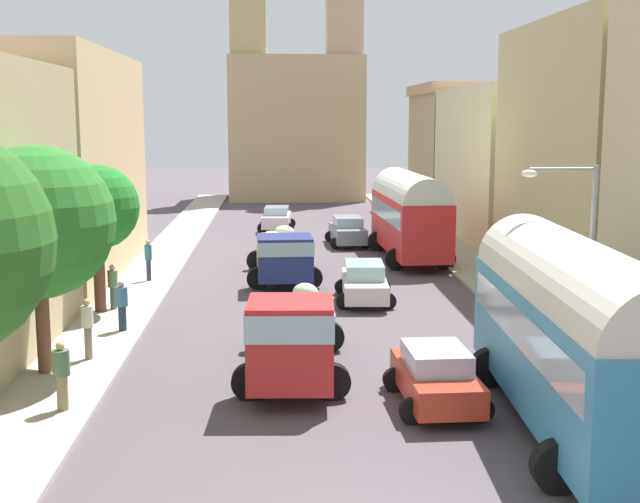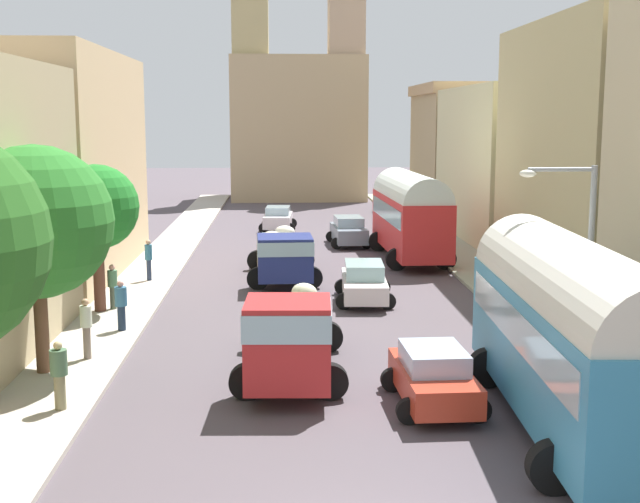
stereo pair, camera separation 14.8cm
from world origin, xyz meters
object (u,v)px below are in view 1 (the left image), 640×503
parked_bus_0 (575,326)px  pedestrian_4 (122,304)px  pedestrian_2 (148,258)px  streetlamp_near (580,249)px  pedestrian_3 (88,327)px  car_2 (436,376)px  cargo_truck_1 (283,255)px  car_3 (364,282)px  car_0 (278,251)px  parked_bus_1 (409,211)px  pedestrian_1 (113,285)px  pedestrian_0 (62,374)px  cargo_truck_0 (292,336)px  car_4 (348,231)px  car_1 (277,218)px

parked_bus_0 → pedestrian_4: bearing=142.0°
pedestrian_2 → streetlamp_near: bearing=-45.4°
pedestrian_2 → pedestrian_3: bearing=-89.9°
car_2 → pedestrian_4: size_ratio=2.14×
cargo_truck_1 → pedestrian_3: (-5.56, -11.52, -0.10)m
pedestrian_4 → car_3: bearing=28.4°
car_0 → pedestrian_2: pedestrian_2 is taller
parked_bus_1 → car_2: size_ratio=2.41×
pedestrian_4 → streetlamp_near: (12.82, -5.08, 2.47)m
pedestrian_1 → pedestrian_2: bearing=84.9°
parked_bus_0 → pedestrian_0: 11.62m
parked_bus_1 → car_3: 9.92m
cargo_truck_0 → cargo_truck_1: (-0.11, 13.67, -0.12)m
car_2 → car_4: 25.63m
pedestrian_4 → car_4: bearing=64.7°
cargo_truck_1 → car_3: (3.00, -3.91, -0.42)m
cargo_truck_0 → streetlamp_near: (7.53, 0.24, 2.17)m
pedestrian_3 → streetlamp_near: streetlamp_near is taller
pedestrian_4 → car_2: bearing=-39.4°
car_2 → car_0: bearing=100.9°
pedestrian_1 → car_2: bearing=-46.9°
car_3 → car_4: size_ratio=1.01×
car_3 → streetlamp_near: bearing=-64.1°
car_0 → pedestrian_4: 13.17m
cargo_truck_0 → streetlamp_near: bearing=1.8°
car_4 → pedestrian_0: 27.31m
car_1 → pedestrian_0: bearing=-98.8°
pedestrian_3 → pedestrian_4: size_ratio=1.06×
parked_bus_0 → streetlamp_near: 4.21m
parked_bus_1 → pedestrian_0: size_ratio=5.09×
cargo_truck_1 → pedestrian_1: bearing=-139.0°
car_4 → pedestrian_1: bearing=-121.9°
car_1 → car_3: size_ratio=0.92×
pedestrian_4 → streetlamp_near: size_ratio=0.31×
car_0 → car_3: car_3 is taller
car_1 → car_4: (3.82, -6.23, 0.04)m
car_4 → streetlamp_near: 24.08m
pedestrian_2 → pedestrian_3: 11.48m
cargo_truck_0 → pedestrian_0: bearing=-159.3°
pedestrian_3 → parked_bus_1: bearing=55.3°
car_2 → car_4: (0.05, 25.63, 0.06)m
parked_bus_0 → pedestrian_3: bearing=154.1°
cargo_truck_1 → streetlamp_near: bearing=-60.4°
car_4 → pedestrian_4: size_ratio=2.38×
pedestrian_0 → car_4: bearing=71.2°
pedestrian_0 → pedestrian_2: (-0.34, 15.65, 0.07)m
parked_bus_0 → pedestrian_2: 20.88m
car_1 → car_4: size_ratio=0.94×
parked_bus_1 → pedestrian_0: 23.97m
car_0 → streetlamp_near: 19.15m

